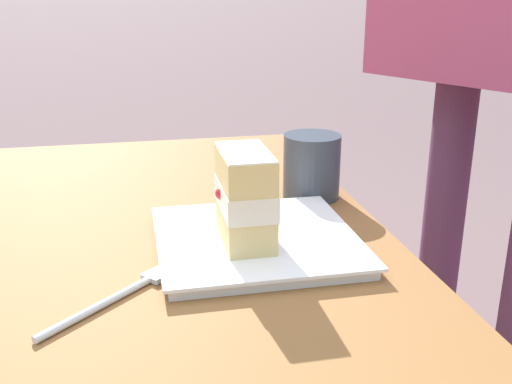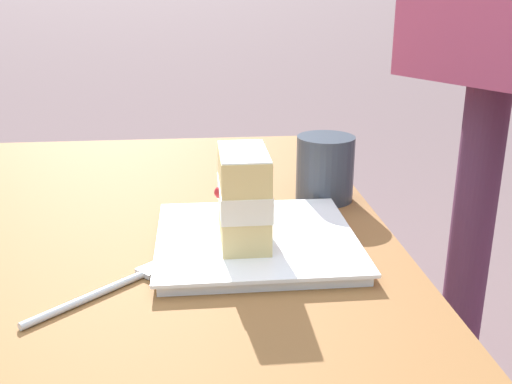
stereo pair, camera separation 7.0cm
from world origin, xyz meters
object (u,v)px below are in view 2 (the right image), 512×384
at_px(cake_slice, 244,197).
at_px(coffee_cup, 325,167).
at_px(dessert_plate, 256,241).
at_px(dessert_fork, 109,289).
at_px(patio_table, 24,363).

bearing_deg(cake_slice, coffee_cup, -37.22).
xyz_separation_m(dessert_plate, dessert_fork, (-0.10, 0.16, -0.00)).
bearing_deg(patio_table, cake_slice, -78.06).
relative_size(patio_table, dessert_plate, 5.25).
height_order(cake_slice, coffee_cup, cake_slice).
relative_size(patio_table, coffee_cup, 13.10).
bearing_deg(coffee_cup, patio_table, 120.70).
relative_size(dessert_plate, dessert_fork, 1.75).
bearing_deg(dessert_plate, cake_slice, 132.62).
bearing_deg(coffee_cup, dessert_plate, 143.86).
bearing_deg(patio_table, dessert_fork, -105.80).
bearing_deg(dessert_plate, patio_table, 104.20).
bearing_deg(dessert_fork, patio_table, 74.20).
distance_m(patio_table, cake_slice, 0.31).
xyz_separation_m(patio_table, coffee_cup, (0.23, -0.38, 0.15)).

